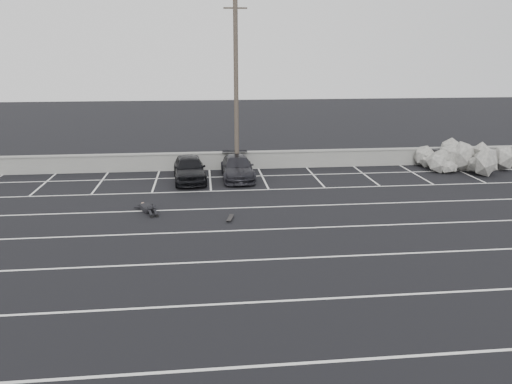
{
  "coord_description": "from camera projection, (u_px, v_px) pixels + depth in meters",
  "views": [
    {
      "loc": [
        -2.36,
        -15.78,
        6.89
      ],
      "look_at": [
        -0.1,
        5.07,
        1.0
      ],
      "focal_mm": 35.0,
      "sensor_mm": 36.0,
      "label": 1
    }
  ],
  "objects": [
    {
      "name": "skateboard",
      "position": [
        230.0,
        218.0,
        21.23
      ],
      "size": [
        0.35,
        0.75,
        0.09
      ],
      "rotation": [
        0.0,
        0.0,
        -0.23
      ],
      "color": "black",
      "rests_on": "ground"
    },
    {
      "name": "ground",
      "position": [
        275.0,
        259.0,
        17.21
      ],
      "size": [
        120.0,
        120.0,
        0.0
      ],
      "primitive_type": "plane",
      "color": "black",
      "rests_on": "ground"
    },
    {
      "name": "stall_lines",
      "position": [
        258.0,
        218.0,
        21.42
      ],
      "size": [
        36.0,
        20.05,
        0.01
      ],
      "color": "silver",
      "rests_on": "ground"
    },
    {
      "name": "utility_pole",
      "position": [
        236.0,
        86.0,
        28.46
      ],
      "size": [
        1.32,
        0.26,
        9.88
      ],
      "color": "#4C4238",
      "rests_on": "ground"
    },
    {
      "name": "trash_bin",
      "position": [
        435.0,
        157.0,
        31.35
      ],
      "size": [
        0.81,
        0.81,
        1.05
      ],
      "rotation": [
        0.0,
        0.0,
        -0.19
      ],
      "color": "black",
      "rests_on": "ground"
    },
    {
      "name": "person",
      "position": [
        146.0,
        205.0,
        22.49
      ],
      "size": [
        2.63,
        3.02,
        0.47
      ],
      "primitive_type": null,
      "rotation": [
        0.0,
        0.0,
        0.41
      ],
      "color": "black",
      "rests_on": "ground"
    },
    {
      "name": "seawall",
      "position": [
        242.0,
        160.0,
        30.46
      ],
      "size": [
        50.0,
        0.45,
        1.06
      ],
      "color": "gray",
      "rests_on": "ground"
    },
    {
      "name": "car_right",
      "position": [
        237.0,
        168.0,
        28.07
      ],
      "size": [
        1.8,
        4.34,
        1.26
      ],
      "primitive_type": "imported",
      "rotation": [
        0.0,
        0.0,
        0.01
      ],
      "color": "black",
      "rests_on": "ground"
    },
    {
      "name": "riprap_pile",
      "position": [
        465.0,
        161.0,
        29.72
      ],
      "size": [
        5.84,
        4.5,
        1.57
      ],
      "color": "gray",
      "rests_on": "ground"
    },
    {
      "name": "car_left",
      "position": [
        189.0,
        168.0,
        27.48
      ],
      "size": [
        1.99,
        4.32,
        1.44
      ],
      "primitive_type": "imported",
      "rotation": [
        0.0,
        0.0,
        0.07
      ],
      "color": "black",
      "rests_on": "ground"
    }
  ]
}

